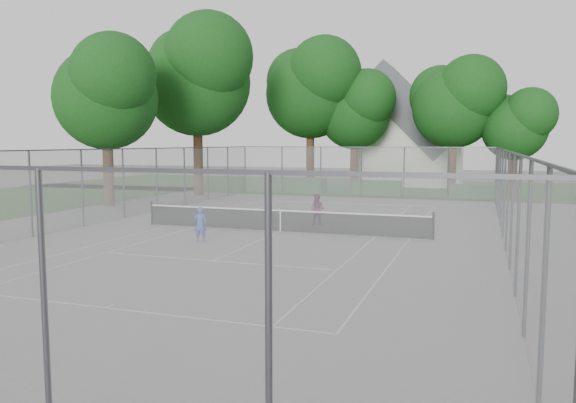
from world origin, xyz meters
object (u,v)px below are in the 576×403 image
(girl_player, at_px, (200,224))
(woman_player, at_px, (318,210))
(tennis_net, at_px, (280,220))
(house, at_px, (412,136))

(girl_player, xyz_separation_m, woman_player, (3.07, 5.63, 0.05))
(tennis_net, bearing_deg, woman_player, 66.15)
(girl_player, bearing_deg, tennis_net, -142.97)
(house, distance_m, girl_player, 33.05)
(tennis_net, distance_m, house, 29.55)
(house, distance_m, woman_player, 27.21)
(tennis_net, relative_size, girl_player, 9.41)
(woman_player, bearing_deg, tennis_net, -107.17)
(tennis_net, height_order, girl_player, girl_player)
(tennis_net, distance_m, woman_player, 2.49)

